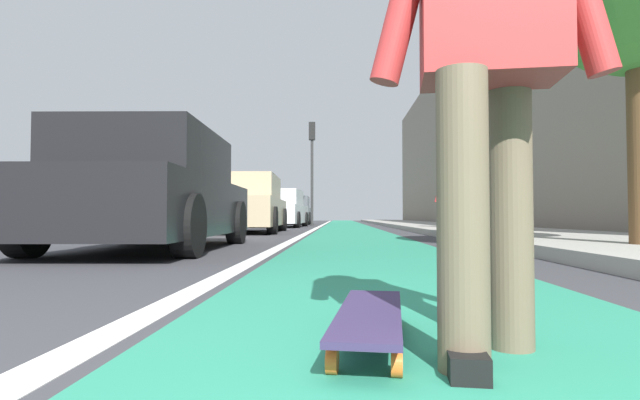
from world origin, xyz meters
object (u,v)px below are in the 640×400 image
object	(u,v)px
skateboard	(370,317)
pedestrian_distant	(447,198)
traffic_light	(312,155)
parked_car_mid	(246,205)
parked_car_far	(280,210)
skater_person	(489,42)
parked_car_near	(153,193)
parked_car_end	(292,211)

from	to	relation	value
skateboard	pedestrian_distant	xyz separation A→B (m)	(11.92, -2.88, 0.83)
traffic_light	parked_car_mid	bearing A→B (deg)	172.29
parked_car_far	skateboard	bearing A→B (deg)	-172.18
skater_person	parked_car_near	xyz separation A→B (m)	(4.65, 2.81, -0.22)
pedestrian_distant	skateboard	bearing A→B (deg)	166.43
skateboard	traffic_light	size ratio (longest dim) A/B	0.18
parked_car_end	traffic_light	xyz separation A→B (m)	(-4.31, -1.29, 2.48)
parked_car_near	traffic_light	bearing A→B (deg)	-4.22
skater_person	parked_car_far	distance (m)	18.03
parked_car_mid	parked_car_end	world-z (taller)	parked_car_mid
parked_car_end	traffic_light	world-z (taller)	traffic_light
pedestrian_distant	parked_car_end	bearing A→B (deg)	23.54
parked_car_near	parked_car_mid	xyz separation A→B (m)	(6.61, 0.07, 0.00)
traffic_light	parked_car_end	bearing A→B (deg)	16.64
parked_car_mid	traffic_light	size ratio (longest dim) A/B	0.97
skateboard	parked_car_near	xyz separation A→B (m)	(4.50, 2.47, 0.62)
skater_person	pedestrian_distant	world-z (taller)	skater_person
parked_car_mid	pedestrian_distant	bearing A→B (deg)	-81.52
parked_car_end	parked_car_mid	bearing A→B (deg)	-179.74
parked_car_near	parked_car_mid	size ratio (longest dim) A/B	0.94
skater_person	parked_car_end	bearing A→B (deg)	6.82
parked_car_mid	traffic_light	xyz separation A→B (m)	(9.07, -1.23, 2.47)
parked_car_end	traffic_light	bearing A→B (deg)	-163.36
parked_car_far	pedestrian_distant	distance (m)	7.83
skater_person	parked_car_end	xyz separation A→B (m)	(24.63, 2.95, -0.22)
parked_car_mid	pedestrian_distant	world-z (taller)	pedestrian_distant
skateboard	pedestrian_distant	size ratio (longest dim) A/B	0.53
parked_car_mid	traffic_light	bearing A→B (deg)	-7.71
parked_car_mid	parked_car_end	distance (m)	13.38
skater_person	parked_car_far	xyz separation A→B (m)	(17.82, 2.77, -0.24)
skater_person	parked_car_mid	distance (m)	11.62
parked_car_far	pedestrian_distant	world-z (taller)	pedestrian_distant
parked_car_near	parked_car_far	bearing A→B (deg)	-0.17
parked_car_near	traffic_light	distance (m)	15.91
pedestrian_distant	traffic_light	bearing A→B (deg)	26.89
parked_car_far	pedestrian_distant	xyz separation A→B (m)	(-5.75, -5.30, 0.23)
skater_person	parked_car_end	world-z (taller)	skater_person
skater_person	parked_car_end	distance (m)	24.81
parked_car_end	traffic_light	size ratio (longest dim) A/B	0.98
parked_car_end	parked_car_near	bearing A→B (deg)	-179.62
parked_car_far	parked_car_end	world-z (taller)	parked_car_end
skateboard	skater_person	xyz separation A→B (m)	(-0.15, -0.35, 0.84)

